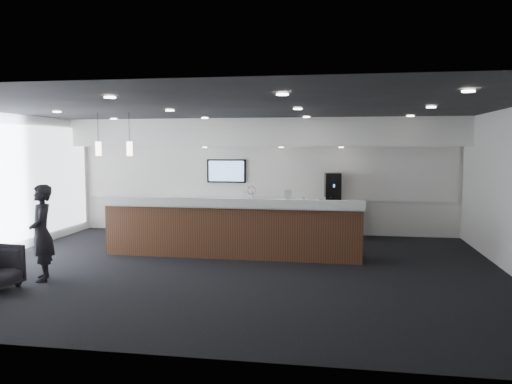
# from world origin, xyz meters

# --- Properties ---
(ground) EXTENTS (10.00, 10.00, 0.00)m
(ground) POSITION_xyz_m (0.00, 0.00, 0.00)
(ground) COLOR black
(ground) RESTS_ON ground
(ceiling) EXTENTS (10.00, 8.00, 0.02)m
(ceiling) POSITION_xyz_m (0.00, 0.00, 3.00)
(ceiling) COLOR black
(ceiling) RESTS_ON back_wall
(back_wall) EXTENTS (10.00, 0.02, 3.00)m
(back_wall) POSITION_xyz_m (0.00, 4.00, 1.50)
(back_wall) COLOR white
(back_wall) RESTS_ON ground
(soffit_bulkhead) EXTENTS (10.00, 0.90, 0.70)m
(soffit_bulkhead) POSITION_xyz_m (0.00, 3.55, 2.65)
(soffit_bulkhead) COLOR white
(soffit_bulkhead) RESTS_ON back_wall
(alcove_panel) EXTENTS (9.80, 0.06, 1.40)m
(alcove_panel) POSITION_xyz_m (0.00, 3.97, 1.60)
(alcove_panel) COLOR white
(alcove_panel) RESTS_ON back_wall
(back_credenza) EXTENTS (5.06, 0.66, 0.95)m
(back_credenza) POSITION_xyz_m (-0.00, 3.64, 0.48)
(back_credenza) COLOR gray
(back_credenza) RESTS_ON ground
(wall_tv) EXTENTS (1.05, 0.08, 0.62)m
(wall_tv) POSITION_xyz_m (-1.00, 3.91, 1.65)
(wall_tv) COLOR black
(wall_tv) RESTS_ON back_wall
(pendant_left) EXTENTS (0.12, 0.12, 0.30)m
(pendant_left) POSITION_xyz_m (-2.40, 0.80, 2.25)
(pendant_left) COLOR #FFECC6
(pendant_left) RESTS_ON ceiling
(pendant_right) EXTENTS (0.12, 0.12, 0.30)m
(pendant_right) POSITION_xyz_m (-3.10, 0.80, 2.25)
(pendant_right) COLOR #FFECC6
(pendant_right) RESTS_ON ceiling
(ceiling_can_lights) EXTENTS (7.00, 5.00, 0.02)m
(ceiling_can_lights) POSITION_xyz_m (0.00, 0.00, 2.97)
(ceiling_can_lights) COLOR white
(ceiling_can_lights) RESTS_ON ceiling
(service_counter) EXTENTS (5.45, 0.97, 1.49)m
(service_counter) POSITION_xyz_m (-0.24, 1.07, 0.57)
(service_counter) COLOR #482318
(service_counter) RESTS_ON ground
(coffee_machine) EXTENTS (0.44, 0.54, 0.68)m
(coffee_machine) POSITION_xyz_m (1.80, 3.69, 1.29)
(coffee_machine) COLOR black
(coffee_machine) RESTS_ON back_credenza
(info_sign_left) EXTENTS (0.17, 0.05, 0.23)m
(info_sign_left) POSITION_xyz_m (-0.41, 3.56, 1.06)
(info_sign_left) COLOR white
(info_sign_left) RESTS_ON back_credenza
(info_sign_right) EXTENTS (0.19, 0.07, 0.25)m
(info_sign_right) POSITION_xyz_m (0.68, 3.58, 1.08)
(info_sign_right) COLOR white
(info_sign_right) RESTS_ON back_credenza
(lounge_guest) EXTENTS (0.65, 0.72, 1.65)m
(lounge_guest) POSITION_xyz_m (-3.06, -1.34, 0.83)
(lounge_guest) COLOR black
(lounge_guest) RESTS_ON ground
(cup_0) EXTENTS (0.09, 0.09, 0.09)m
(cup_0) POSITION_xyz_m (1.76, 3.51, 0.99)
(cup_0) COLOR white
(cup_0) RESTS_ON back_credenza
(cup_1) EXTENTS (0.13, 0.13, 0.09)m
(cup_1) POSITION_xyz_m (1.62, 3.51, 0.99)
(cup_1) COLOR white
(cup_1) RESTS_ON back_credenza
(cup_2) EXTENTS (0.11, 0.11, 0.09)m
(cup_2) POSITION_xyz_m (1.48, 3.51, 0.99)
(cup_2) COLOR white
(cup_2) RESTS_ON back_credenza
(cup_3) EXTENTS (0.12, 0.12, 0.09)m
(cup_3) POSITION_xyz_m (1.34, 3.51, 0.99)
(cup_3) COLOR white
(cup_3) RESTS_ON back_credenza
(cup_4) EXTENTS (0.13, 0.13, 0.09)m
(cup_4) POSITION_xyz_m (1.20, 3.51, 0.99)
(cup_4) COLOR white
(cup_4) RESTS_ON back_credenza
(cup_5) EXTENTS (0.10, 0.10, 0.09)m
(cup_5) POSITION_xyz_m (1.06, 3.51, 0.99)
(cup_5) COLOR white
(cup_5) RESTS_ON back_credenza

